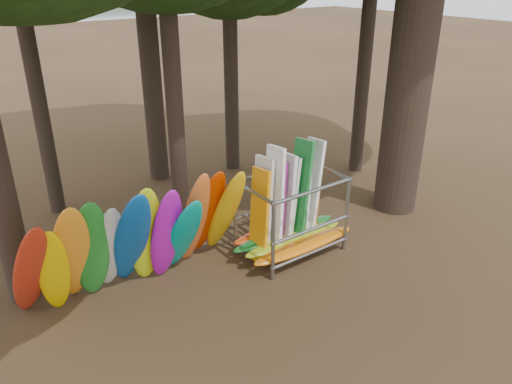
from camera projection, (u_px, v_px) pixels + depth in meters
ground at (285, 268)px, 12.02m from camera, size 120.00×120.00×0.00m
kayak_row at (136, 240)px, 10.67m from camera, size 5.20×2.06×2.94m
storage_rack at (291, 217)px, 12.38m from camera, size 3.20×1.60×2.87m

